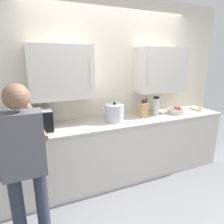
{
  "coord_description": "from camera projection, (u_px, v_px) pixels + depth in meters",
  "views": [
    {
      "loc": [
        -1.17,
        -1.63,
        1.78
      ],
      "look_at": [
        -0.15,
        0.76,
        1.08
      ],
      "focal_mm": 31.0,
      "sensor_mm": 36.0,
      "label": 1
    }
  ],
  "objects": [
    {
      "name": "ground_plane",
      "position": [
        148.0,
        211.0,
        2.36
      ],
      "size": [
        9.54,
        9.54,
        0.0
      ],
      "primitive_type": "plane",
      "color": "gray"
    },
    {
      "name": "back_wall_tiled",
      "position": [
        112.0,
        85.0,
        2.98
      ],
      "size": [
        3.97,
        0.44,
        2.67
      ],
      "color": "beige",
      "rests_on": "ground_plane"
    },
    {
      "name": "counter_unit",
      "position": [
        120.0,
        149.0,
        2.95
      ],
      "size": [
        3.47,
        0.64,
        0.93
      ],
      "color": "beige",
      "rests_on": "ground_plane"
    },
    {
      "name": "microwave_oven",
      "position": [
        25.0,
        121.0,
        2.35
      ],
      "size": [
        0.58,
        0.37,
        0.26
      ],
      "color": "#B7BABF",
      "rests_on": "counter_unit"
    },
    {
      "name": "fruit_bowl",
      "position": [
        176.0,
        111.0,
        3.19
      ],
      "size": [
        0.27,
        0.27,
        0.1
      ],
      "color": "beige",
      "rests_on": "counter_unit"
    },
    {
      "name": "thermos_flask",
      "position": [
        156.0,
        106.0,
        3.04
      ],
      "size": [
        0.09,
        0.09,
        0.3
      ],
      "color": "#B7BABF",
      "rests_on": "counter_unit"
    },
    {
      "name": "knife_block",
      "position": [
        143.0,
        110.0,
        2.96
      ],
      "size": [
        0.11,
        0.15,
        0.3
      ],
      "color": "tan",
      "rests_on": "counter_unit"
    },
    {
      "name": "stock_pot",
      "position": [
        114.0,
        113.0,
        2.76
      ],
      "size": [
        0.37,
        0.27,
        0.27
      ],
      "color": "#B7BABF",
      "rests_on": "counter_unit"
    },
    {
      "name": "wooden_spoon",
      "position": [
        198.0,
        109.0,
        3.42
      ],
      "size": [
        0.2,
        0.24,
        0.02
      ],
      "color": "#A37547",
      "rests_on": "counter_unit"
    },
    {
      "name": "person_figure",
      "position": [
        24.0,
        161.0,
        1.61
      ],
      "size": [
        0.44,
        0.66,
        1.61
      ],
      "color": "#282D3D",
      "rests_on": "ground_plane"
    }
  ]
}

